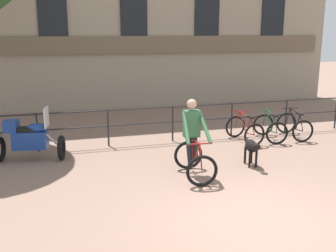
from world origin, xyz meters
TOP-DOWN VIEW (x-y plane):
  - ground_plane at (0.00, 0.00)m, footprint 60.00×60.00m
  - canal_railing at (-0.00, 5.20)m, footprint 15.05×0.05m
  - cyclist_with_bike at (-0.37, 2.38)m, footprint 0.76×1.21m
  - dog at (1.17, 2.57)m, footprint 0.31×0.85m
  - parked_motorcycle at (-3.91, 4.47)m, footprint 1.70×0.92m
  - parked_bicycle_near_lamp at (1.99, 4.54)m, footprint 0.75×1.16m
  - parked_bicycle_mid_left at (2.81, 4.54)m, footprint 0.81×1.19m
  - parked_bicycle_mid_right at (3.64, 4.54)m, footprint 0.78×1.18m

SIDE VIEW (x-z plane):
  - ground_plane at x=0.00m, z-range 0.00..0.00m
  - parked_bicycle_near_lamp at x=1.99m, z-range -0.07..0.79m
  - parked_bicycle_mid_left at x=2.81m, z-range -0.07..0.79m
  - parked_bicycle_mid_right at x=3.64m, z-range -0.07..0.79m
  - dog at x=1.17m, z-range 0.14..0.79m
  - parked_motorcycle at x=-3.91m, z-range -0.11..1.24m
  - canal_railing at x=0.00m, z-range 0.18..1.23m
  - cyclist_with_bike at x=-0.37m, z-range -0.09..1.61m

